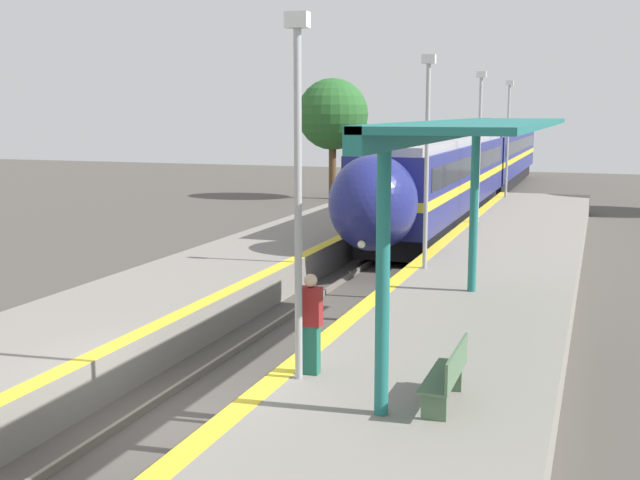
# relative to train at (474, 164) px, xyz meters

# --- Properties ---
(ground_plane) EXTENTS (120.00, 120.00, 0.00)m
(ground_plane) POSITION_rel_train_xyz_m (0.00, -32.73, -2.32)
(ground_plane) COLOR #4C4742
(rail_left) EXTENTS (0.08, 90.00, 0.15)m
(rail_left) POSITION_rel_train_xyz_m (-0.72, -32.73, -2.25)
(rail_left) COLOR slate
(rail_left) RESTS_ON ground_plane
(rail_right) EXTENTS (0.08, 90.00, 0.15)m
(rail_right) POSITION_rel_train_xyz_m (0.72, -32.73, -2.25)
(rail_right) COLOR slate
(rail_right) RESTS_ON ground_plane
(train) EXTENTS (2.85, 44.07, 4.05)m
(train) POSITION_rel_train_xyz_m (0.00, 0.00, 0.00)
(train) COLOR black
(train) RESTS_ON ground_plane
(platform_right) EXTENTS (4.55, 64.00, 0.92)m
(platform_right) POSITION_rel_train_xyz_m (3.84, -32.73, -1.86)
(platform_right) COLOR gray
(platform_right) RESTS_ON ground_plane
(platform_left) EXTENTS (3.95, 64.00, 0.92)m
(platform_left) POSITION_rel_train_xyz_m (-3.54, -32.73, -1.86)
(platform_left) COLOR gray
(platform_left) RESTS_ON ground_plane
(platform_bench) EXTENTS (0.44, 1.70, 0.89)m
(platform_bench) POSITION_rel_train_xyz_m (4.61, -32.85, -0.93)
(platform_bench) COLOR #4C6B4C
(platform_bench) RESTS_ON platform_right
(person_waiting) EXTENTS (0.36, 0.22, 1.68)m
(person_waiting) POSITION_rel_train_xyz_m (2.21, -32.15, -0.54)
(person_waiting) COLOR #1E604C
(person_waiting) RESTS_ON platform_right
(railway_signal) EXTENTS (0.28, 0.28, 4.43)m
(railway_signal) POSITION_rel_train_xyz_m (-2.16, -8.24, 0.39)
(railway_signal) COLOR #59595E
(railway_signal) RESTS_ON ground_plane
(lamppost_near) EXTENTS (0.36, 0.20, 5.77)m
(lamppost_near) POSITION_rel_train_xyz_m (2.11, -32.44, 1.87)
(lamppost_near) COLOR #9E9EA3
(lamppost_near) RESTS_ON platform_right
(lamppost_mid) EXTENTS (0.36, 0.20, 5.77)m
(lamppost_mid) POSITION_rel_train_xyz_m (2.11, -22.67, 1.87)
(lamppost_mid) COLOR #9E9EA3
(lamppost_mid) RESTS_ON platform_right
(lamppost_far) EXTENTS (0.36, 0.20, 5.77)m
(lamppost_far) POSITION_rel_train_xyz_m (2.11, -12.89, 1.87)
(lamppost_far) COLOR #9E9EA3
(lamppost_far) RESTS_ON platform_right
(lamppost_farthest) EXTENTS (0.36, 0.20, 5.77)m
(lamppost_farthest) POSITION_rel_train_xyz_m (2.11, -3.12, 1.87)
(lamppost_farthest) COLOR #9E9EA3
(lamppost_farthest) RESTS_ON platform_right
(station_canopy) EXTENTS (2.02, 11.40, 4.12)m
(station_canopy) POSITION_rel_train_xyz_m (4.35, -29.31, 2.43)
(station_canopy) COLOR #1E6B66
(station_canopy) RESTS_ON platform_right
(background_tree_left) EXTENTS (4.21, 4.21, 7.12)m
(background_tree_left) POSITION_rel_train_xyz_m (-8.56, 1.30, 2.67)
(background_tree_left) COLOR brown
(background_tree_left) RESTS_ON ground_plane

